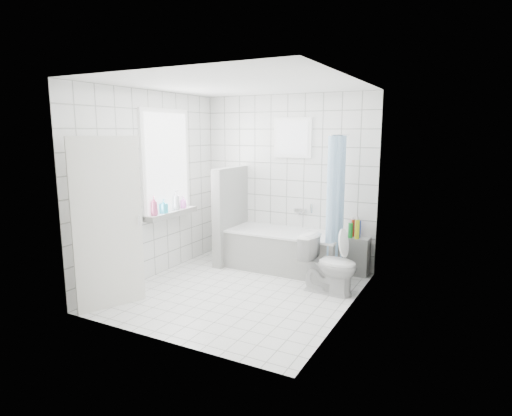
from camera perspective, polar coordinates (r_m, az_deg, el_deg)
The scene contains 19 objects.
ground at distance 5.65m, azimuth -2.25°, elevation -11.04°, with size 3.00×3.00×0.00m, color white.
ceiling at distance 5.30m, azimuth -2.46°, elevation 16.17°, with size 3.00×3.00×0.00m, color white.
wall_back at distance 6.65m, azimuth 4.14°, elevation 3.72°, with size 2.80×0.02×2.60m, color white.
wall_front at distance 4.11m, azimuth -12.87°, elevation -0.55°, with size 2.80×0.02×2.60m, color white.
wall_left at distance 6.14m, azimuth -13.75°, elevation 2.91°, with size 0.02×3.00×2.60m, color white.
wall_right at distance 4.79m, azimuth 12.32°, elevation 0.96°, with size 0.02×3.00×2.60m, color white.
window_left at distance 6.31m, azimuth -11.76°, elevation 5.92°, with size 0.01×0.90×1.40m, color white.
window_back at distance 6.53m, azimuth 4.87°, elevation 9.31°, with size 0.50×0.01×0.50m, color white.
window_sill at distance 6.38m, azimuth -11.20°, elevation -0.73°, with size 0.18×1.02×0.08m, color white.
door at distance 5.18m, azimuth -19.13°, elevation -2.05°, with size 0.04×0.80×2.00m, color silver.
bathtub at distance 6.45m, azimuth 3.93°, elevation -5.63°, with size 1.71×0.77×0.58m.
partition_wall at distance 6.71m, azimuth -3.41°, elevation -0.96°, with size 0.15×0.85×1.50m, color white.
tiled_ledge at distance 6.38m, azimuth 13.05°, elevation -6.21°, with size 0.40×0.24×0.55m, color white.
toilet at distance 5.59m, azimuth 9.71°, elevation -7.41°, with size 0.42×0.73×0.74m, color white.
curtain_rod at distance 5.91m, azimuth 11.23°, elevation 9.54°, with size 0.02×0.02×0.80m, color silver.
shower_curtain at distance 5.86m, azimuth 10.56°, elevation 0.72°, with size 0.14×0.48×1.78m, color #4B98DE, non-canonical shape.
tub_faucet at distance 6.59m, azimuth 5.96°, elevation -0.33°, with size 0.18×0.06×0.06m, color silver.
sill_bottles at distance 6.28m, azimuth -11.62°, elevation 0.65°, with size 0.15×0.78×0.29m.
ledge_bottles at distance 6.25m, azimuth 13.03°, elevation -2.76°, with size 0.16×0.17×0.27m.
Camera 1 is at (2.64, -4.56, 2.05)m, focal length 30.00 mm.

